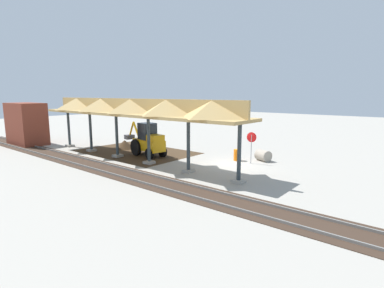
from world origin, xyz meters
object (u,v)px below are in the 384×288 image
Objects in this scene: stop_sign at (251,141)px; brick_utility_building at (26,124)px; traffic_barrel at (237,155)px; concrete_pipe at (263,155)px; backhoe at (148,141)px.

brick_utility_building is at bearing 17.26° from stop_sign.
traffic_barrel is (-21.23, -7.23, -1.71)m from brick_utility_building.
traffic_barrel is at bearing 37.16° from concrete_pipe.
backhoe is (8.26, 2.99, -0.48)m from stop_sign.
stop_sign reaches higher than traffic_barrel.
brick_utility_building is at bearing 15.69° from backhoe.
backhoe is 7.67m from traffic_barrel.
concrete_pipe is (-0.30, -1.45, -1.30)m from stop_sign.
brick_utility_building reaches higher than concrete_pipe.
stop_sign is 1.72× the size of concrete_pipe.
stop_sign is 23.63m from brick_utility_building.
backhoe is at bearing 24.86° from traffic_barrel.
backhoe is at bearing -164.31° from brick_utility_building.
stop_sign is 1.87m from traffic_barrel.
backhoe is 9.67m from concrete_pipe.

